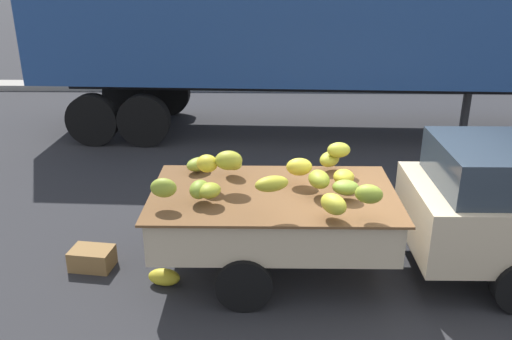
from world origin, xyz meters
TOP-DOWN VIEW (x-y plane):
  - ground at (0.00, 0.00)m, footprint 220.00×220.00m
  - curb_strip at (0.00, 9.92)m, footprint 80.00×0.80m
  - pickup_truck at (0.57, -0.04)m, footprint 5.20×1.82m
  - semi_trailer at (-0.52, 5.83)m, footprint 12.07×2.96m
  - fallen_banana_bunch_near_tailgate at (-2.76, -0.40)m, footprint 0.42×0.26m
  - produce_crate at (-3.75, -0.04)m, footprint 0.56×0.42m

SIDE VIEW (x-z plane):
  - ground at x=0.00m, z-range 0.00..0.00m
  - curb_strip at x=0.00m, z-range 0.00..0.16m
  - fallen_banana_bunch_near_tailgate at x=-2.76m, z-range 0.00..0.21m
  - produce_crate at x=-3.75m, z-range 0.00..0.26m
  - pickup_truck at x=0.57m, z-range 0.04..1.74m
  - semi_trailer at x=-0.52m, z-range 0.57..4.52m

